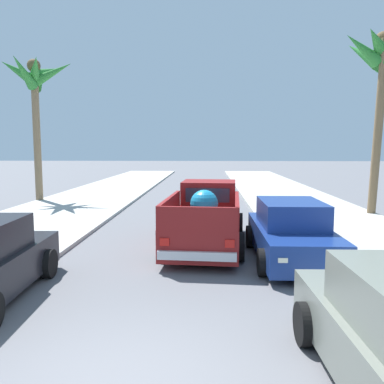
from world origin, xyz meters
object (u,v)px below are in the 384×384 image
car_left_mid (291,233)px  palm_tree_left_fore (382,64)px  palm_tree_right_fore (35,84)px  pickup_truck (206,219)px

car_left_mid → palm_tree_left_fore: palm_tree_left_fore is taller
car_left_mid → palm_tree_right_fore: size_ratio=0.57×
palm_tree_right_fore → pickup_truck: bearing=-45.1°
palm_tree_left_fore → palm_tree_right_fore: 16.45m
pickup_truck → palm_tree_left_fore: (7.05, 5.09, 5.43)m
palm_tree_left_fore → palm_tree_right_fore: (-15.99, 3.88, -0.05)m
car_left_mid → palm_tree_left_fore: bearing=53.7°
palm_tree_left_fore → palm_tree_right_fore: size_ratio=1.01×
pickup_truck → palm_tree_left_fore: palm_tree_left_fore is taller
car_left_mid → pickup_truck: bearing=145.5°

